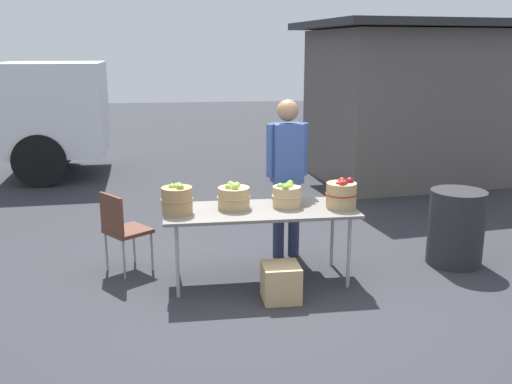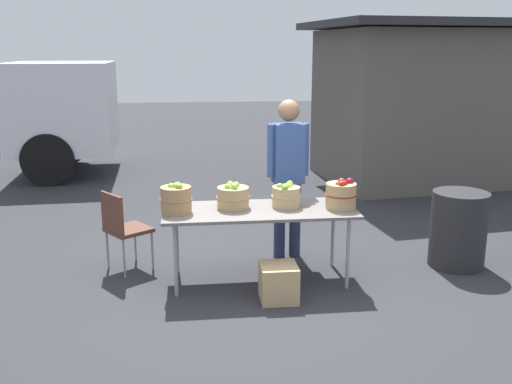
{
  "view_description": "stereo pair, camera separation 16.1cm",
  "coord_description": "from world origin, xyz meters",
  "px_view_note": "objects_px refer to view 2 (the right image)",
  "views": [
    {
      "loc": [
        -0.81,
        -5.39,
        2.3
      ],
      "look_at": [
        0.0,
        0.3,
        0.85
      ],
      "focal_mm": 40.2,
      "sensor_mm": 36.0,
      "label": 1
    },
    {
      "loc": [
        -0.65,
        -5.41,
        2.3
      ],
      "look_at": [
        0.0,
        0.3,
        0.85
      ],
      "focal_mm": 40.2,
      "sensor_mm": 36.0,
      "label": 2
    }
  ],
  "objects_px": {
    "apple_basket_green_1": "(233,196)",
    "trash_barrel": "(458,229)",
    "produce_crate": "(279,282)",
    "apple_basket_green_0": "(176,199)",
    "vendor_adult": "(288,166)",
    "market_table": "(259,213)",
    "apple_basket_red_0": "(341,195)",
    "apple_basket_green_2": "(286,195)",
    "folding_chair": "(122,225)"
  },
  "relations": [
    {
      "from": "apple_basket_green_1",
      "to": "trash_barrel",
      "type": "distance_m",
      "value": 2.47
    },
    {
      "from": "apple_basket_green_1",
      "to": "produce_crate",
      "type": "relative_size",
      "value": 0.98
    },
    {
      "from": "apple_basket_green_0",
      "to": "trash_barrel",
      "type": "height_order",
      "value": "apple_basket_green_0"
    },
    {
      "from": "apple_basket_green_1",
      "to": "vendor_adult",
      "type": "height_order",
      "value": "vendor_adult"
    },
    {
      "from": "trash_barrel",
      "to": "market_table",
      "type": "bearing_deg",
      "value": -175.74
    },
    {
      "from": "apple_basket_green_1",
      "to": "apple_basket_red_0",
      "type": "bearing_deg",
      "value": -6.43
    },
    {
      "from": "market_table",
      "to": "vendor_adult",
      "type": "relative_size",
      "value": 1.08
    },
    {
      "from": "apple_basket_green_0",
      "to": "apple_basket_green_1",
      "type": "relative_size",
      "value": 0.94
    },
    {
      "from": "apple_basket_green_1",
      "to": "apple_basket_green_2",
      "type": "bearing_deg",
      "value": -1.55
    },
    {
      "from": "apple_basket_green_1",
      "to": "apple_basket_red_0",
      "type": "distance_m",
      "value": 1.07
    },
    {
      "from": "apple_basket_green_1",
      "to": "apple_basket_green_2",
      "type": "xyz_separation_m",
      "value": [
        0.53,
        -0.01,
        -0.0
      ]
    },
    {
      "from": "apple_basket_green_0",
      "to": "apple_basket_green_2",
      "type": "distance_m",
      "value": 1.1
    },
    {
      "from": "apple_basket_green_1",
      "to": "folding_chair",
      "type": "bearing_deg",
      "value": 163.83
    },
    {
      "from": "apple_basket_red_0",
      "to": "produce_crate",
      "type": "height_order",
      "value": "apple_basket_red_0"
    },
    {
      "from": "apple_basket_green_1",
      "to": "trash_barrel",
      "type": "height_order",
      "value": "apple_basket_green_1"
    },
    {
      "from": "market_table",
      "to": "produce_crate",
      "type": "height_order",
      "value": "market_table"
    },
    {
      "from": "market_table",
      "to": "trash_barrel",
      "type": "height_order",
      "value": "trash_barrel"
    },
    {
      "from": "apple_basket_red_0",
      "to": "vendor_adult",
      "type": "height_order",
      "value": "vendor_adult"
    },
    {
      "from": "trash_barrel",
      "to": "apple_basket_green_0",
      "type": "bearing_deg",
      "value": -176.38
    },
    {
      "from": "market_table",
      "to": "apple_basket_red_0",
      "type": "distance_m",
      "value": 0.83
    },
    {
      "from": "folding_chair",
      "to": "apple_basket_green_2",
      "type": "bearing_deg",
      "value": -138.22
    },
    {
      "from": "apple_basket_green_2",
      "to": "apple_basket_red_0",
      "type": "bearing_deg",
      "value": -11.22
    },
    {
      "from": "produce_crate",
      "to": "folding_chair",
      "type": "bearing_deg",
      "value": 149.26
    },
    {
      "from": "apple_basket_green_1",
      "to": "apple_basket_red_0",
      "type": "relative_size",
      "value": 1.04
    },
    {
      "from": "folding_chair",
      "to": "trash_barrel",
      "type": "bearing_deg",
      "value": -130.56
    },
    {
      "from": "apple_basket_green_0",
      "to": "apple_basket_red_0",
      "type": "bearing_deg",
      "value": -0.45
    },
    {
      "from": "market_table",
      "to": "folding_chair",
      "type": "relative_size",
      "value": 2.21
    },
    {
      "from": "apple_basket_green_2",
      "to": "vendor_adult",
      "type": "relative_size",
      "value": 0.17
    },
    {
      "from": "apple_basket_green_0",
      "to": "trash_barrel",
      "type": "relative_size",
      "value": 0.39
    },
    {
      "from": "apple_basket_red_0",
      "to": "market_table",
      "type": "bearing_deg",
      "value": 177.18
    },
    {
      "from": "apple_basket_green_2",
      "to": "trash_barrel",
      "type": "relative_size",
      "value": 0.37
    },
    {
      "from": "market_table",
      "to": "apple_basket_green_0",
      "type": "relative_size",
      "value": 6.01
    },
    {
      "from": "vendor_adult",
      "to": "trash_barrel",
      "type": "relative_size",
      "value": 2.15
    },
    {
      "from": "vendor_adult",
      "to": "folding_chair",
      "type": "bearing_deg",
      "value": 1.26
    },
    {
      "from": "apple_basket_green_0",
      "to": "vendor_adult",
      "type": "xyz_separation_m",
      "value": [
        1.21,
        0.67,
        0.15
      ]
    },
    {
      "from": "market_table",
      "to": "apple_basket_red_0",
      "type": "xyz_separation_m",
      "value": [
        0.81,
        -0.04,
        0.18
      ]
    },
    {
      "from": "apple_basket_green_2",
      "to": "vendor_adult",
      "type": "distance_m",
      "value": 0.62
    },
    {
      "from": "vendor_adult",
      "to": "trash_barrel",
      "type": "xyz_separation_m",
      "value": [
        1.78,
        -0.48,
        -0.63
      ]
    },
    {
      "from": "apple_basket_green_2",
      "to": "apple_basket_red_0",
      "type": "distance_m",
      "value": 0.54
    },
    {
      "from": "produce_crate",
      "to": "apple_basket_green_2",
      "type": "bearing_deg",
      "value": 74.38
    },
    {
      "from": "produce_crate",
      "to": "apple_basket_green_1",
      "type": "bearing_deg",
      "value": 123.54
    },
    {
      "from": "apple_basket_green_1",
      "to": "produce_crate",
      "type": "height_order",
      "value": "apple_basket_green_1"
    },
    {
      "from": "apple_basket_red_0",
      "to": "apple_basket_green_1",
      "type": "bearing_deg",
      "value": 173.57
    },
    {
      "from": "apple_basket_green_2",
      "to": "market_table",
      "type": "bearing_deg",
      "value": -166.65
    },
    {
      "from": "produce_crate",
      "to": "apple_basket_green_0",
      "type": "bearing_deg",
      "value": 153.68
    },
    {
      "from": "apple_basket_green_2",
      "to": "vendor_adult",
      "type": "height_order",
      "value": "vendor_adult"
    },
    {
      "from": "folding_chair",
      "to": "trash_barrel",
      "type": "height_order",
      "value": "folding_chair"
    },
    {
      "from": "apple_basket_green_1",
      "to": "vendor_adult",
      "type": "bearing_deg",
      "value": 41.08
    },
    {
      "from": "vendor_adult",
      "to": "produce_crate",
      "type": "distance_m",
      "value": 1.45
    },
    {
      "from": "apple_basket_green_0",
      "to": "apple_basket_green_1",
      "type": "bearing_deg",
      "value": 10.92
    }
  ]
}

